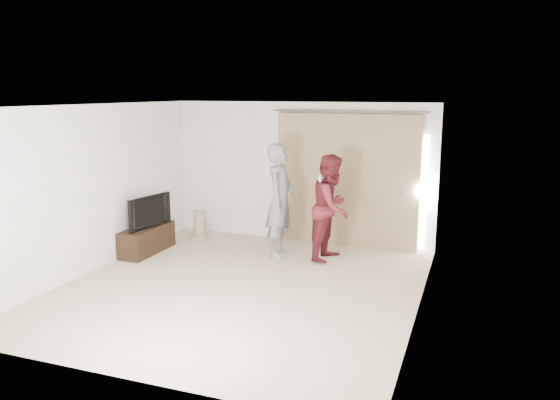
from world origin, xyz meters
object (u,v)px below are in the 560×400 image
(person_man, at_px, (280,200))
(tv, at_px, (146,211))
(tv_console, at_px, (147,240))
(person_woman, at_px, (332,207))

(person_man, bearing_deg, tv, -163.99)
(tv_console, distance_m, tv, 0.51)
(tv_console, height_order, person_man, person_man)
(tv_console, relative_size, tv, 1.22)
(tv, distance_m, person_woman, 3.22)
(tv, relative_size, person_man, 0.51)
(tv_console, bearing_deg, person_man, 16.01)
(tv, height_order, person_man, person_man)
(person_man, distance_m, person_woman, 0.88)
(tv_console, distance_m, person_man, 2.46)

